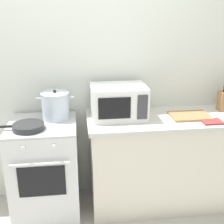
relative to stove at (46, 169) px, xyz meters
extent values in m
cube|color=silver|center=(0.65, 0.37, 0.79)|extent=(4.40, 0.10, 2.50)
cube|color=beige|center=(1.25, 0.02, -0.02)|extent=(1.64, 0.56, 0.88)
cube|color=beige|center=(1.25, 0.02, 0.44)|extent=(1.70, 0.60, 0.04)
cube|color=silver|center=(0.00, 0.00, -0.01)|extent=(0.60, 0.60, 0.90)
cube|color=#B7B7BC|center=(0.00, 0.00, 0.45)|extent=(0.60, 0.60, 0.02)
cube|color=black|center=(0.00, -0.30, 0.06)|extent=(0.39, 0.01, 0.28)
cylinder|color=silver|center=(0.00, -0.33, 0.24)|extent=(0.48, 0.02, 0.02)
cylinder|color=silver|center=(-0.12, -0.31, 0.38)|extent=(0.04, 0.02, 0.04)
cylinder|color=silver|center=(0.12, -0.31, 0.38)|extent=(0.04, 0.02, 0.04)
cylinder|color=silver|center=(0.12, 0.11, 0.58)|extent=(0.24, 0.24, 0.23)
cylinder|color=silver|center=(0.12, 0.11, 0.70)|extent=(0.25, 0.25, 0.01)
sphere|color=black|center=(0.12, 0.11, 0.72)|extent=(0.03, 0.03, 0.03)
cylinder|color=silver|center=(-0.02, 0.11, 0.66)|extent=(0.05, 0.01, 0.01)
cylinder|color=silver|center=(0.26, 0.11, 0.66)|extent=(0.05, 0.01, 0.01)
cylinder|color=#28282B|center=(-0.09, -0.12, 0.48)|extent=(0.26, 0.26, 0.05)
cylinder|color=black|center=(-0.33, -0.12, 0.49)|extent=(0.20, 0.02, 0.02)
cube|color=white|center=(0.69, 0.08, 0.61)|extent=(0.50, 0.36, 0.30)
cube|color=black|center=(0.63, -0.10, 0.61)|extent=(0.28, 0.01, 0.19)
cube|color=#38383D|center=(0.88, -0.10, 0.61)|extent=(0.09, 0.01, 0.22)
cube|color=#997047|center=(1.36, 0.00, 0.47)|extent=(0.36, 0.26, 0.02)
cylinder|color=black|center=(1.74, 0.14, 0.69)|extent=(0.02, 0.02, 0.08)
cube|color=#993333|center=(1.50, -0.16, 0.47)|extent=(0.18, 0.14, 0.02)
camera|label=1|loc=(0.32, -2.50, 1.44)|focal=47.85mm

